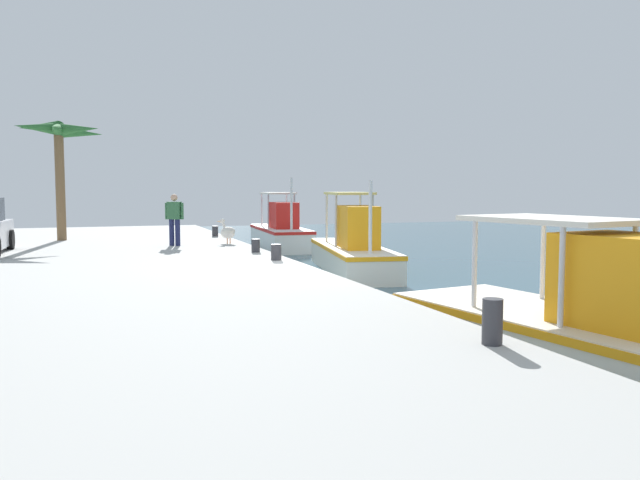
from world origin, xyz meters
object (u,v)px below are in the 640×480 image
Objects in this scene: fishing_boat_third at (589,327)px; mooring_bollard_second at (256,246)px; pelican at (228,232)px; mooring_bollard_nearest at (215,231)px; fisherman_standing at (174,217)px; mooring_bollard_fourth at (492,322)px; mooring_bollard_third at (276,252)px; fishing_boat_nearest at (281,233)px; palm_tree at (59,140)px; fishing_boat_second at (353,251)px.

fishing_boat_third is 17.32× the size of mooring_bollard_second.
pelican is 3.34m from mooring_bollard_nearest.
fishing_boat_third is at bearing 17.43° from fisherman_standing.
mooring_bollard_fourth is (14.49, 1.95, -0.64)m from fisherman_standing.
fishing_boat_third is 16.11× the size of mooring_bollard_third.
fishing_boat_nearest is 0.91× the size of fishing_boat_third.
pelican is 14.74m from mooring_bollard_fourth.
fishing_boat_nearest is at bearing 106.18° from palm_tree.
fishing_boat_third is 8.78m from mooring_bollard_third.
palm_tree is (-18.00, -5.47, 3.27)m from mooring_bollard_fourth.
mooring_bollard_third is 0.10× the size of palm_tree.
pelican is 1.86m from fisherman_standing.
mooring_bollard_fourth is at bearing 7.65° from fisherman_standing.
fisherman_standing reaches higher than mooring_bollard_third.
fishing_boat_nearest reaches higher than fishing_boat_second.
fishing_boat_nearest is at bearing 126.72° from mooring_bollard_nearest.
mooring_bollard_third is 10.71m from palm_tree.
mooring_bollard_second is at bearing 3.29° from pelican.
mooring_bollard_third is at bearing -16.69° from fishing_boat_nearest.
fisherman_standing is (6.07, -5.29, 1.01)m from fishing_boat_nearest.
fishing_boat_second reaches higher than pelican.
mooring_bollard_third is at bearing 20.98° from fisherman_standing.
mooring_bollard_nearest is 6.41m from palm_tree.
pelican is at bearing -176.71° from mooring_bollard_second.
palm_tree is at bearing -147.53° from mooring_bollard_third.
fishing_boat_second reaches higher than mooring_bollard_third.
fishing_boat_nearest is at bearing 179.42° from fishing_boat_second.
fisherman_standing is 3.02× the size of mooring_bollard_fourth.
fishing_boat_nearest is at bearing 148.84° from pelican.
fisherman_standing is 4.02× the size of mooring_bollard_third.
fisherman_standing is at bearing -146.01° from mooring_bollard_second.
pelican is 0.57× the size of fisherman_standing.
mooring_bollard_fourth is at bearing -67.68° from fishing_boat_third.
pelican reaches higher than mooring_bollard_third.
fishing_boat_second is at bearing 164.94° from mooring_bollard_fourth.
pelican is (-2.63, -3.43, 0.51)m from fishing_boat_second.
fisherman_standing is 4.13m from mooring_bollard_nearest.
pelican is 3.14m from mooring_bollard_second.
mooring_bollard_third is (5.32, 0.18, -0.19)m from pelican.
pelican is at bearing -179.30° from mooring_bollard_fourth.
fisherman_standing is at bearing -114.68° from fishing_boat_second.
fishing_boat_second is at bearing 98.71° from mooring_bollard_second.
fisherman_standing is at bearing -41.08° from fishing_boat_nearest.
fisherman_standing is 4.32× the size of mooring_bollard_second.
mooring_bollard_nearest is (-3.57, 1.95, -0.71)m from fisherman_standing.
fishing_boat_second is 4.23m from mooring_bollard_third.
fishing_boat_third is 2.53m from mooring_bollard_fourth.
fishing_boat_nearest is 9.56m from mooring_bollard_second.
mooring_bollard_third is at bearing -50.45° from fishing_boat_second.
fishing_boat_third is at bearing -3.02° from fishing_boat_nearest.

